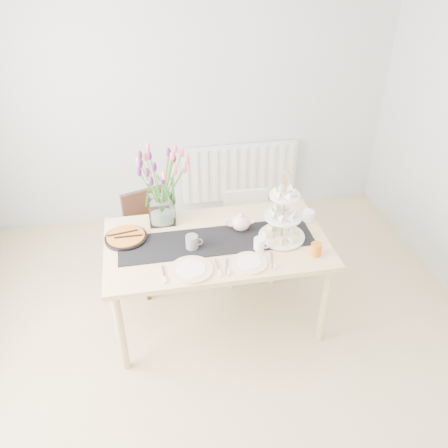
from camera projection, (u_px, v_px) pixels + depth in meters
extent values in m
plane|color=tan|center=(234.00, 379.00, 3.32)|extent=(4.50, 4.50, 0.00)
plane|color=#B9BBBE|center=(187.00, 93.00, 4.42)|extent=(4.00, 0.00, 4.00)
cube|color=white|center=(239.00, 172.00, 4.93)|extent=(1.20, 0.08, 0.60)
cube|color=tan|center=(216.00, 243.00, 3.43)|extent=(1.60, 0.90, 0.04)
cylinder|color=tan|center=(121.00, 332.00, 3.22)|extent=(0.06, 0.06, 0.71)
cylinder|color=tan|center=(325.00, 304.00, 3.44)|extent=(0.06, 0.06, 0.71)
cylinder|color=tan|center=(120.00, 263.00, 3.84)|extent=(0.06, 0.06, 0.71)
cylinder|color=tan|center=(293.00, 243.00, 4.06)|extent=(0.06, 0.06, 0.71)
cube|color=#341D12|center=(157.00, 242.00, 3.97)|extent=(0.52, 0.52, 0.04)
cube|color=#341D12|center=(146.00, 210.00, 3.98)|extent=(0.40, 0.17, 0.39)
cylinder|color=#341D12|center=(147.00, 281.00, 3.89)|extent=(0.04, 0.04, 0.40)
cylinder|color=#341D12|center=(186.00, 267.00, 4.03)|extent=(0.04, 0.04, 0.40)
cylinder|color=#341D12|center=(132.00, 257.00, 4.15)|extent=(0.04, 0.04, 0.40)
cylinder|color=#341D12|center=(169.00, 245.00, 4.30)|extent=(0.04, 0.04, 0.40)
cube|color=silver|center=(248.00, 238.00, 4.07)|extent=(0.39, 0.39, 0.04)
cube|color=silver|center=(245.00, 208.00, 4.10)|extent=(0.38, 0.05, 0.36)
cylinder|color=silver|center=(231.00, 271.00, 4.02)|extent=(0.04, 0.04, 0.36)
cylinder|color=silver|center=(272.00, 267.00, 4.06)|extent=(0.04, 0.04, 0.36)
cylinder|color=silver|center=(225.00, 246.00, 4.31)|extent=(0.04, 0.04, 0.36)
cylinder|color=silver|center=(263.00, 243.00, 4.36)|extent=(0.04, 0.04, 0.36)
cube|color=black|center=(216.00, 241.00, 3.41)|extent=(1.40, 0.35, 0.01)
cube|color=silver|center=(162.00, 210.00, 3.58)|extent=(0.19, 0.19, 0.19)
cylinder|color=gold|center=(284.00, 209.00, 3.31)|extent=(0.01, 0.01, 0.49)
cylinder|color=white|center=(281.00, 236.00, 3.44)|extent=(0.34, 0.34, 0.01)
cylinder|color=white|center=(283.00, 216.00, 3.34)|extent=(0.27, 0.27, 0.01)
cylinder|color=white|center=(285.00, 196.00, 3.25)|extent=(0.21, 0.21, 0.01)
cylinder|color=white|center=(308.00, 216.00, 3.61)|extent=(0.11, 0.11, 0.09)
cylinder|color=black|center=(126.00, 238.00, 3.42)|extent=(0.31, 0.31, 0.03)
cylinder|color=orange|center=(126.00, 236.00, 3.41)|extent=(0.27, 0.27, 0.01)
cylinder|color=slate|center=(192.00, 242.00, 3.32)|extent=(0.09, 0.09, 0.10)
cylinder|color=white|center=(259.00, 244.00, 3.31)|extent=(0.10, 0.10, 0.09)
cylinder|color=orange|center=(316.00, 249.00, 3.26)|extent=(0.10, 0.10, 0.09)
cylinder|color=white|center=(191.00, 270.00, 3.14)|extent=(0.30, 0.30, 0.02)
cylinder|color=white|center=(249.00, 263.00, 3.20)|extent=(0.29, 0.29, 0.01)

